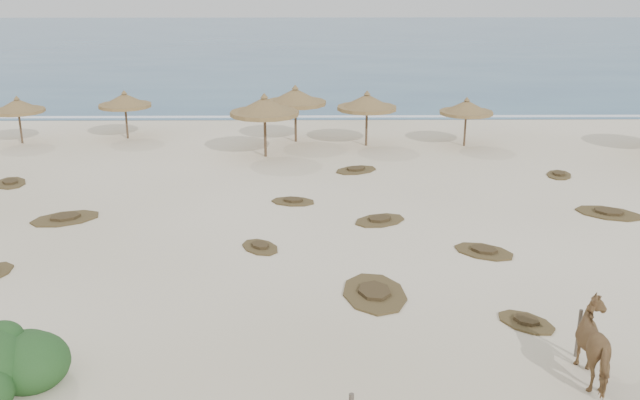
{
  "coord_description": "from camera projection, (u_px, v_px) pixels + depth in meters",
  "views": [
    {
      "loc": [
        0.18,
        -18.65,
        8.91
      ],
      "look_at": [
        0.46,
        5.0,
        1.25
      ],
      "focal_mm": 40.0,
      "sensor_mm": 36.0,
      "label": 1
    }
  ],
  "objects": [
    {
      "name": "scrub_10",
      "position": [
        559.0,
        175.0,
        32.32
      ],
      "size": [
        1.58,
        1.94,
        0.16
      ],
      "rotation": [
        0.0,
        0.0,
        1.23
      ],
      "color": "brown",
      "rests_on": "ground"
    },
    {
      "name": "palapa_0",
      "position": [
        18.0,
        106.0,
        37.79
      ],
      "size": [
        2.99,
        2.99,
        2.58
      ],
      "rotation": [
        0.0,
        0.0,
        0.09
      ],
      "color": "#4F3828",
      "rests_on": "ground"
    },
    {
      "name": "palapa_2",
      "position": [
        295.0,
        98.0,
        38.03
      ],
      "size": [
        3.64,
        3.64,
        3.1
      ],
      "rotation": [
        0.0,
        0.0,
        -0.11
      ],
      "color": "#4F3828",
      "rests_on": "ground"
    },
    {
      "name": "palapa_1",
      "position": [
        125.0,
        101.0,
        38.87
      ],
      "size": [
        3.46,
        3.46,
        2.68
      ],
      "rotation": [
        0.0,
        0.0,
        -0.24
      ],
      "color": "#4F3828",
      "rests_on": "ground"
    },
    {
      "name": "scrub_12",
      "position": [
        526.0,
        322.0,
        18.8
      ],
      "size": [
        1.87,
        1.94,
        0.16
      ],
      "rotation": [
        0.0,
        0.0,
        2.27
      ],
      "color": "brown",
      "rests_on": "ground"
    },
    {
      "name": "scrub_4",
      "position": [
        484.0,
        251.0,
        23.53
      ],
      "size": [
        2.44,
        2.29,
        0.16
      ],
      "rotation": [
        0.0,
        0.0,
        2.51
      ],
      "color": "brown",
      "rests_on": "ground"
    },
    {
      "name": "fence_post_far",
      "position": [
        578.0,
        333.0,
        17.04
      ],
      "size": [
        0.11,
        0.11,
        1.24
      ],
      "primitive_type": "cylinder",
      "rotation": [
        0.0,
        0.0,
        0.22
      ],
      "color": "brown",
      "rests_on": "ground"
    },
    {
      "name": "scrub_5",
      "position": [
        609.0,
        213.0,
        27.23
      ],
      "size": [
        2.95,
        2.64,
        0.16
      ],
      "rotation": [
        0.0,
        0.0,
        2.61
      ],
      "color": "brown",
      "rests_on": "ground"
    },
    {
      "name": "ground",
      "position": [
        306.0,
        295.0,
        20.48
      ],
      "size": [
        160.0,
        160.0,
        0.0
      ],
      "primitive_type": "plane",
      "color": "#F8E9CC",
      "rests_on": "ground"
    },
    {
      "name": "scrub_7",
      "position": [
        356.0,
        170.0,
        33.1
      ],
      "size": [
        2.47,
        2.22,
        0.16
      ],
      "rotation": [
        0.0,
        0.0,
        0.53
      ],
      "color": "brown",
      "rests_on": "ground"
    },
    {
      "name": "palapa_4",
      "position": [
        367.0,
        103.0,
        37.19
      ],
      "size": [
        3.46,
        3.46,
        2.94
      ],
      "rotation": [
        0.0,
        0.0,
        -0.11
      ],
      "color": "#4F3828",
      "rests_on": "ground"
    },
    {
      "name": "ocean",
      "position": [
        310.0,
        42.0,
        91.83
      ],
      "size": [
        200.0,
        100.0,
        0.01
      ],
      "primitive_type": "cube",
      "color": "navy",
      "rests_on": "ground"
    },
    {
      "name": "scrub_2",
      "position": [
        260.0,
        247.0,
        23.9
      ],
      "size": [
        1.77,
        1.94,
        0.16
      ],
      "rotation": [
        0.0,
        0.0,
        2.14
      ],
      "color": "brown",
      "rests_on": "ground"
    },
    {
      "name": "palapa_5",
      "position": [
        466.0,
        108.0,
        37.2
      ],
      "size": [
        3.56,
        3.56,
        2.61
      ],
      "rotation": [
        0.0,
        0.0,
        0.34
      ],
      "color": "#4F3828",
      "rests_on": "ground"
    },
    {
      "name": "scrub_3",
      "position": [
        380.0,
        220.0,
        26.45
      ],
      "size": [
        2.44,
        2.17,
        0.16
      ],
      "rotation": [
        0.0,
        0.0,
        0.52
      ],
      "color": "brown",
      "rests_on": "ground"
    },
    {
      "name": "scrub_6",
      "position": [
        11.0,
        183.0,
        31.09
      ],
      "size": [
        1.93,
        2.3,
        0.16
      ],
      "rotation": [
        0.0,
        0.0,
        1.97
      ],
      "color": "brown",
      "rests_on": "ground"
    },
    {
      "name": "scrub_1",
      "position": [
        65.0,
        218.0,
        26.65
      ],
      "size": [
        3.03,
        2.67,
        0.16
      ],
      "rotation": [
        0.0,
        0.0,
        0.5
      ],
      "color": "brown",
      "rests_on": "ground"
    },
    {
      "name": "scrub_9",
      "position": [
        374.0,
        293.0,
        20.5
      ],
      "size": [
        2.08,
        2.97,
        0.16
      ],
      "rotation": [
        0.0,
        0.0,
        1.66
      ],
      "color": "brown",
      "rests_on": "ground"
    },
    {
      "name": "foam_line",
      "position": [
        309.0,
        117.0,
        45.22
      ],
      "size": [
        70.0,
        0.6,
        0.01
      ],
      "primitive_type": "cube",
      "color": "white",
      "rests_on": "ground"
    },
    {
      "name": "scrub_13",
      "position": [
        293.0,
        201.0,
        28.62
      ],
      "size": [
        1.98,
        1.51,
        0.16
      ],
      "rotation": [
        0.0,
        0.0,
        2.93
      ],
      "color": "brown",
      "rests_on": "ground"
    },
    {
      "name": "palapa_3",
      "position": [
        265.0,
        107.0,
        34.91
      ],
      "size": [
        4.44,
        4.44,
        3.2
      ],
      "rotation": [
        0.0,
        0.0,
        0.38
      ],
      "color": "#4F3828",
      "rests_on": "ground"
    },
    {
      "name": "horse",
      "position": [
        600.0,
        345.0,
        16.02
      ],
      "size": [
        0.95,
        2.05,
        1.72
      ],
      "primitive_type": "imported",
      "rotation": [
        0.0,
        0.0,
        3.13
      ],
      "color": "olive",
      "rests_on": "ground"
    }
  ]
}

